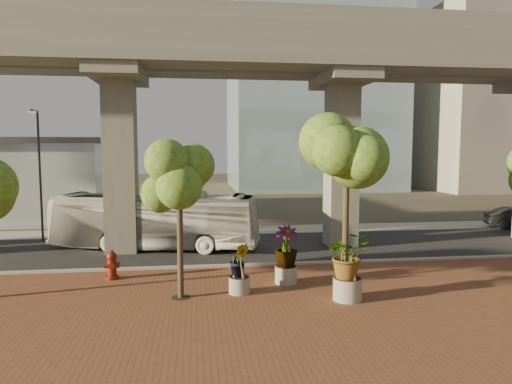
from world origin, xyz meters
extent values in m
plane|color=#322E24|center=(0.00, 0.00, 0.00)|extent=(160.00, 160.00, 0.00)
cube|color=brown|center=(0.00, -8.00, 0.03)|extent=(70.00, 13.00, 0.06)
cube|color=black|center=(0.00, 2.00, 0.02)|extent=(90.00, 8.00, 0.04)
cube|color=#A19E96|center=(0.00, -2.00, 0.08)|extent=(70.00, 0.25, 0.16)
cube|color=#A19E96|center=(0.00, 7.50, 0.03)|extent=(90.00, 3.00, 0.06)
cube|color=gray|center=(0.00, 0.40, 10.50)|extent=(72.00, 2.40, 1.80)
cube|color=gray|center=(0.00, 3.60, 10.50)|extent=(72.00, 2.40, 1.80)
cube|color=gray|center=(0.00, -0.70, 11.90)|extent=(72.00, 0.12, 1.00)
cube|color=gray|center=(0.00, 4.70, 11.90)|extent=(72.00, 0.12, 1.00)
cube|color=#9F9A8F|center=(38.00, 36.00, 12.00)|extent=(18.00, 16.00, 24.00)
imported|color=silver|center=(-4.29, 2.47, 1.56)|extent=(11.50, 5.03, 3.12)
cylinder|color=maroon|center=(-5.61, -3.36, 0.12)|extent=(0.55, 0.55, 0.12)
cylinder|color=maroon|center=(-5.61, -3.36, 0.56)|extent=(0.36, 0.36, 0.88)
sphere|color=maroon|center=(-5.61, -3.36, 1.00)|extent=(0.43, 0.43, 0.43)
cylinder|color=maroon|center=(-5.61, -3.36, 1.20)|extent=(0.12, 0.12, 0.15)
cylinder|color=maroon|center=(-5.61, -3.36, 0.64)|extent=(0.61, 0.24, 0.24)
cylinder|color=#ADAA9D|center=(3.29, -7.25, 0.46)|extent=(1.03, 1.03, 0.80)
imported|color=#2E4E14|center=(3.29, -7.25, 1.72)|extent=(2.29, 2.29, 1.72)
cylinder|color=#A09B90|center=(1.50, -4.91, 0.41)|extent=(0.89, 0.89, 0.69)
imported|color=#2E4E14|center=(1.50, -4.91, 1.57)|extent=(2.18, 2.18, 1.63)
cylinder|color=#AEA69D|center=(-0.50, -5.96, 0.37)|extent=(0.79, 0.79, 0.62)
imported|color=#2E4E14|center=(-0.50, -5.96, 1.34)|extent=(1.76, 1.76, 1.32)
cylinder|color=#473928|center=(-2.67, -6.20, 1.71)|extent=(0.22, 0.22, 3.30)
cylinder|color=black|center=(-2.67, -6.20, 0.07)|extent=(0.70, 0.70, 0.01)
cylinder|color=#473928|center=(3.26, -7.02, 2.11)|extent=(0.22, 0.22, 4.09)
cylinder|color=black|center=(3.26, -7.02, 0.07)|extent=(0.70, 0.70, 0.01)
cylinder|color=#29292D|center=(-11.18, 5.50, 3.84)|extent=(0.13, 0.13, 7.60)
cube|color=#29292D|center=(-11.18, 5.02, 7.64)|extent=(0.14, 0.95, 0.14)
cube|color=silver|center=(-11.18, 4.55, 7.55)|extent=(0.38, 0.19, 0.11)
cylinder|color=#333238|center=(6.53, 5.57, 3.83)|extent=(0.13, 0.13, 7.57)
cube|color=#333238|center=(6.53, 5.10, 7.61)|extent=(0.14, 0.95, 0.14)
cube|color=silver|center=(6.53, 4.63, 7.52)|extent=(0.38, 0.19, 0.11)
camera|label=1|loc=(-2.06, -22.70, 5.48)|focal=32.00mm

